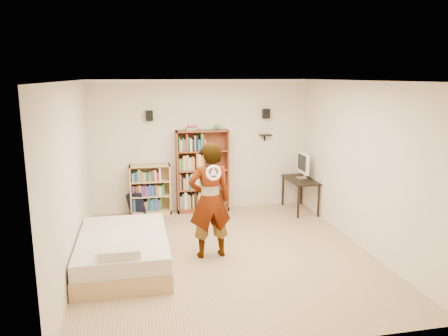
{
  "coord_description": "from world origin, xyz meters",
  "views": [
    {
      "loc": [
        -1.34,
        -6.35,
        2.77
      ],
      "look_at": [
        0.09,
        0.6,
        1.27
      ],
      "focal_mm": 35.0,
      "sensor_mm": 36.0,
      "label": 1
    }
  ],
  "objects_px": {
    "computer_desk": "(300,195)",
    "person": "(210,200)",
    "low_bookshelf": "(150,190)",
    "daybed": "(123,247)",
    "tall_bookshelf": "(203,171)"
  },
  "relations": [
    {
      "from": "computer_desk",
      "to": "person",
      "type": "relative_size",
      "value": 0.55
    },
    {
      "from": "low_bookshelf",
      "to": "daybed",
      "type": "bearing_deg",
      "value": -101.44
    },
    {
      "from": "tall_bookshelf",
      "to": "daybed",
      "type": "height_order",
      "value": "tall_bookshelf"
    },
    {
      "from": "tall_bookshelf",
      "to": "computer_desk",
      "type": "height_order",
      "value": "tall_bookshelf"
    },
    {
      "from": "low_bookshelf",
      "to": "computer_desk",
      "type": "height_order",
      "value": "low_bookshelf"
    },
    {
      "from": "tall_bookshelf",
      "to": "computer_desk",
      "type": "distance_m",
      "value": 2.09
    },
    {
      "from": "tall_bookshelf",
      "to": "computer_desk",
      "type": "xyz_separation_m",
      "value": [
        1.99,
        -0.4,
        -0.51
      ]
    },
    {
      "from": "computer_desk",
      "to": "daybed",
      "type": "relative_size",
      "value": 0.5
    },
    {
      "from": "daybed",
      "to": "person",
      "type": "relative_size",
      "value": 1.11
    },
    {
      "from": "tall_bookshelf",
      "to": "daybed",
      "type": "distance_m",
      "value": 2.96
    },
    {
      "from": "low_bookshelf",
      "to": "person",
      "type": "height_order",
      "value": "person"
    },
    {
      "from": "tall_bookshelf",
      "to": "low_bookshelf",
      "type": "xyz_separation_m",
      "value": [
        -1.07,
        0.0,
        -0.34
      ]
    },
    {
      "from": "tall_bookshelf",
      "to": "low_bookshelf",
      "type": "height_order",
      "value": "tall_bookshelf"
    },
    {
      "from": "low_bookshelf",
      "to": "person",
      "type": "xyz_separation_m",
      "value": [
        0.82,
        -2.35,
        0.39
      ]
    },
    {
      "from": "daybed",
      "to": "person",
      "type": "distance_m",
      "value": 1.46
    }
  ]
}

